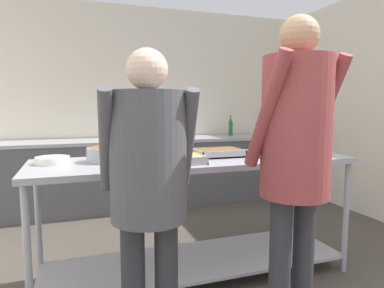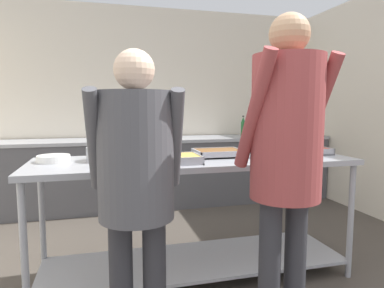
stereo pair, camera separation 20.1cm
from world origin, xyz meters
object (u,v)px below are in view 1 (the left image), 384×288
(serving_tray_roast, at_px, (218,153))
(plate_stack, at_px, (52,160))
(serving_tray_greens, at_px, (295,150))
(water_bottle, at_px, (231,126))
(guest_serving_right, at_px, (148,172))
(sauce_pan, at_px, (107,154))
(guest_serving_left, at_px, (296,145))
(serving_tray_vegetables, at_px, (175,160))
(broccoli_bowl, at_px, (263,153))

(serving_tray_roast, bearing_deg, plate_stack, 178.00)
(serving_tray_greens, distance_m, water_bottle, 2.10)
(guest_serving_right, bearing_deg, serving_tray_roast, 46.11)
(sauce_pan, distance_m, guest_serving_left, 1.30)
(serving_tray_vegetables, relative_size, serving_tray_roast, 1.06)
(guest_serving_left, bearing_deg, water_bottle, 70.97)
(water_bottle, bearing_deg, serving_tray_vegetables, -123.75)
(serving_tray_roast, relative_size, serving_tray_greens, 0.77)
(serving_tray_greens, xyz_separation_m, guest_serving_left, (-0.62, -0.85, 0.16))
(sauce_pan, xyz_separation_m, guest_serving_right, (0.14, -0.75, 0.00))
(plate_stack, xyz_separation_m, serving_tray_roast, (1.21, -0.04, 0.00))
(plate_stack, xyz_separation_m, serving_tray_greens, (1.89, -0.10, 0.00))
(broccoli_bowl, bearing_deg, serving_tray_vegetables, -175.96)
(serving_tray_greens, relative_size, guest_serving_left, 0.27)
(water_bottle, bearing_deg, serving_tray_greens, -100.66)
(serving_tray_roast, height_order, serving_tray_greens, same)
(broccoli_bowl, bearing_deg, serving_tray_roast, 152.85)
(broccoli_bowl, height_order, guest_serving_left, guest_serving_left)
(serving_tray_greens, xyz_separation_m, guest_serving_right, (-1.39, -0.68, 0.03))
(serving_tray_greens, bearing_deg, serving_tray_roast, 175.39)
(guest_serving_right, bearing_deg, plate_stack, 122.79)
(serving_tray_greens, height_order, guest_serving_right, guest_serving_right)
(sauce_pan, relative_size, serving_tray_greens, 0.87)
(broccoli_bowl, bearing_deg, water_bottle, 70.77)
(serving_tray_roast, height_order, guest_serving_left, guest_serving_left)
(sauce_pan, relative_size, broccoli_bowl, 2.25)
(water_bottle, bearing_deg, serving_tray_roast, -118.03)
(serving_tray_greens, height_order, water_bottle, water_bottle)
(broccoli_bowl, height_order, water_bottle, water_bottle)
(sauce_pan, distance_m, water_bottle, 2.76)
(broccoli_bowl, relative_size, guest_serving_left, 0.10)
(plate_stack, xyz_separation_m, water_bottle, (2.28, 1.96, 0.08))
(serving_tray_greens, height_order, guest_serving_left, guest_serving_left)
(broccoli_bowl, relative_size, serving_tray_greens, 0.39)
(plate_stack, height_order, guest_serving_right, guest_serving_right)
(serving_tray_vegetables, relative_size, guest_serving_left, 0.22)
(serving_tray_roast, bearing_deg, guest_serving_right, -133.89)
(sauce_pan, height_order, guest_serving_left, guest_serving_left)
(water_bottle, bearing_deg, guest_serving_right, -122.94)
(sauce_pan, relative_size, serving_tray_vegetables, 1.08)
(guest_serving_left, height_order, guest_serving_right, guest_serving_left)
(guest_serving_left, bearing_deg, serving_tray_vegetables, 124.64)
(broccoli_bowl, bearing_deg, guest_serving_left, -108.44)
(plate_stack, height_order, guest_serving_left, guest_serving_left)
(guest_serving_right, bearing_deg, sauce_pan, 100.58)
(serving_tray_roast, height_order, guest_serving_right, guest_serving_right)
(serving_tray_vegetables, relative_size, water_bottle, 1.36)
(serving_tray_vegetables, xyz_separation_m, serving_tray_greens, (1.09, 0.16, 0.00))
(sauce_pan, height_order, broccoli_bowl, sauce_pan)
(broccoli_bowl, bearing_deg, sauce_pan, 171.34)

